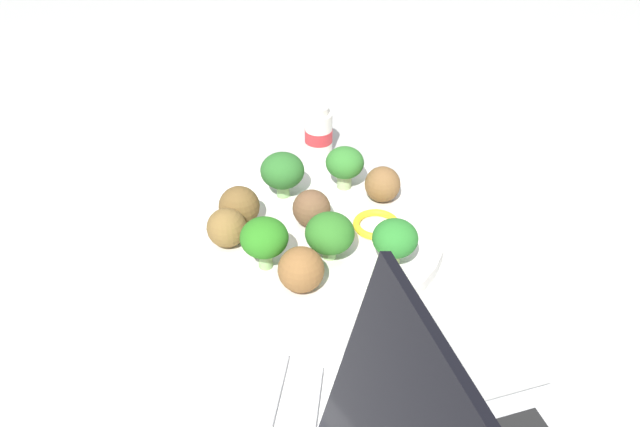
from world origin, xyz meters
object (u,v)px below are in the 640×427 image
meatball_front_left (240,204)px  meatball_center (312,208)px  plate (320,233)px  broccoli_floret_center (345,164)px  napkin (288,426)px  broccoli_floret_front_right (395,239)px  meatball_back_left (301,270)px  broccoli_floret_back_right (264,238)px  meatball_far_rim (227,228)px  broccoli_floret_back_left (282,171)px  yogurt_bottle (319,132)px  broccoli_floret_front_left (330,234)px  meatball_back_right (383,184)px  pepper_ring_back_right (376,224)px

meatball_front_left → meatball_center: (-0.00, 0.08, -0.00)m
plate → broccoli_floret_center: broccoli_floret_center is taller
plate → napkin: size_ratio=1.65×
broccoli_floret_front_right → meatball_back_left: broccoli_floret_front_right is taller
broccoli_floret_back_right → meatball_far_rim: (-0.03, -0.05, -0.02)m
broccoli_floret_front_right → meatball_front_left: broccoli_floret_front_right is taller
meatball_back_left → broccoli_floret_back_right: bearing=-124.7°
meatball_far_rim → broccoli_floret_center: bearing=136.2°
broccoli_floret_back_left → broccoli_floret_front_right: size_ratio=1.04×
meatball_far_rim → yogurt_bottle: bearing=161.5°
meatball_center → meatball_back_left: (0.11, 0.00, 0.00)m
broccoli_floret_back_right → yogurt_bottle: (-0.26, 0.03, -0.02)m
broccoli_floret_front_right → meatball_center: (-0.06, -0.09, -0.01)m
broccoli_floret_center → meatball_front_left: size_ratio=1.15×
broccoli_floret_front_left → napkin: bearing=-4.5°
meatball_back_right → meatball_back_left: 0.18m
pepper_ring_back_right → yogurt_bottle: size_ratio=0.77×
broccoli_floret_center → meatball_center: 0.09m
broccoli_floret_front_right → yogurt_bottle: size_ratio=0.78×
napkin → meatball_far_rim: bearing=-156.3°
broccoli_floret_front_left → meatball_front_left: 0.12m
broccoli_floret_center → meatball_back_left: broccoli_floret_center is taller
broccoli_floret_back_right → broccoli_floret_front_left: bearing=108.5°
broccoli_floret_back_right → broccoli_floret_front_right: bearing=97.0°
broccoli_floret_front_left → meatball_back_right: (-0.11, 0.05, -0.01)m
broccoli_floret_front_left → meatball_back_left: 0.06m
meatball_front_left → pepper_ring_back_right: size_ratio=0.87×
meatball_center → broccoli_floret_back_right: bearing=-26.9°
meatball_center → napkin: 0.27m
meatball_far_rim → yogurt_bottle: (-0.23, 0.08, -0.01)m
meatball_far_rim → napkin: (0.22, 0.10, -0.04)m
meatball_center → yogurt_bottle: bearing=-176.6°
broccoli_floret_front_left → plate: bearing=-162.9°
meatball_far_rim → meatball_back_left: 0.11m
broccoli_floret_front_left → meatball_front_left: broccoli_floret_front_left is taller
broccoli_floret_front_left → meatball_center: broccoli_floret_front_left is taller
broccoli_floret_front_right → yogurt_bottle: (-0.25, -0.10, -0.02)m
broccoli_floret_front_left → meatball_back_left: size_ratio=1.13×
napkin → plate: bearing=179.8°
broccoli_floret_center → meatball_back_right: broccoli_floret_center is taller
broccoli_floret_back_left → pepper_ring_back_right: broccoli_floret_back_left is taller
meatball_front_left → pepper_ring_back_right: meatball_front_left is taller
broccoli_floret_front_right → meatball_far_rim: (-0.02, -0.18, -0.01)m
broccoli_floret_front_right → meatball_back_left: 0.10m
meatball_back_left → meatball_far_rim: bearing=-124.9°
meatball_far_rim → napkin: meatball_far_rim is taller
napkin → meatball_back_left: bearing=-177.2°
meatball_center → meatball_back_right: (-0.06, 0.08, -0.00)m
broccoli_floret_back_left → meatball_center: broccoli_floret_back_left is taller
meatball_center → napkin: meatball_center is taller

